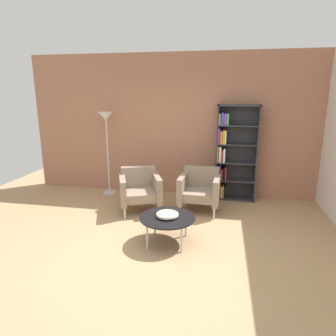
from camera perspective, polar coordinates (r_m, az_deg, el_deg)
name	(u,v)px	position (r m, az deg, el deg)	size (l,w,h in m)	color
ground_plane	(152,248)	(4.28, -3.18, -15.17)	(8.32, 8.32, 0.00)	tan
brick_back_panel	(179,126)	(6.18, 2.12, 8.20)	(6.40, 0.12, 2.90)	#A87056
bookshelf_tall	(232,154)	(5.98, 12.30, 2.68)	(0.80, 0.30, 1.90)	#333338
coffee_table_low	(167,219)	(4.25, -0.12, -9.80)	(0.80, 0.80, 0.40)	black
decorative_bowl	(167,214)	(4.23, -0.12, -9.00)	(0.32, 0.32, 0.05)	beige
armchair_near_window	(200,189)	(5.40, 6.18, -4.03)	(0.75, 0.69, 0.78)	gray
armchair_corner_red	(140,189)	(5.39, -5.49, -4.05)	(0.90, 0.86, 0.78)	gray
floor_lamp_torchiere	(106,126)	(6.24, -11.88, 7.96)	(0.32, 0.32, 1.74)	silver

